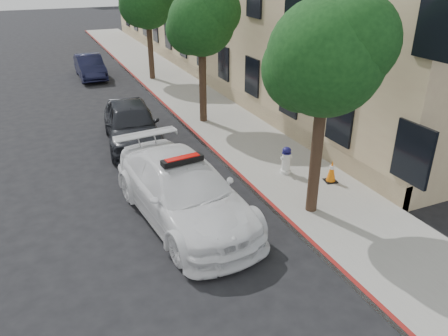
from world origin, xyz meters
The scene contains 11 objects.
ground centered at (0.00, 0.00, 0.00)m, with size 120.00×120.00×0.00m, color black.
sidewalk centered at (3.60, 10.00, 0.07)m, with size 3.20×50.00×0.15m, color gray.
curb_strip centered at (2.06, 10.00, 0.07)m, with size 0.12×50.00×0.15m, color maroon.
tree_near centered at (2.93, -2.01, 4.27)m, with size 2.92×2.82×5.62m.
tree_mid centered at (2.93, 5.99, 4.16)m, with size 2.77×2.64×5.43m.
tree_far centered at (2.93, 13.99, 4.39)m, with size 3.10×3.00×5.81m.
police_car centered at (-0.31, -0.78, 0.83)m, with size 2.90×5.89×1.80m.
parked_car_mid centered at (-0.35, 5.00, 0.80)m, with size 1.90×4.71×1.61m, color black.
parked_car_far centered at (-0.23, 16.17, 0.66)m, with size 1.40×4.01×1.32m, color black.
fire_hydrant centered at (3.45, 0.24, 0.58)m, with size 0.37×0.34×0.88m.
traffic_cone centered at (4.40, -0.84, 0.50)m, with size 0.43×0.43×0.70m.
Camera 1 is at (-3.43, -10.42, 6.30)m, focal length 35.00 mm.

